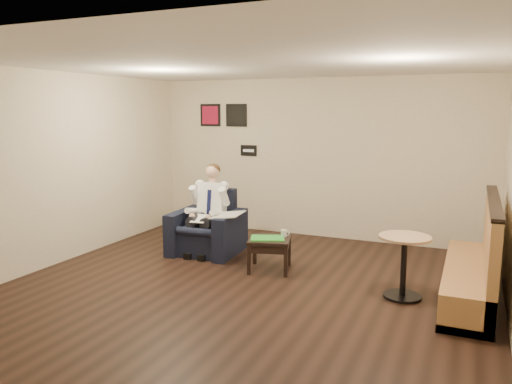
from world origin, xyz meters
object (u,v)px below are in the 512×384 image
at_px(armchair, 207,222).
at_px(green_folder, 267,238).
at_px(side_table, 270,254).
at_px(coffee_mug, 284,233).
at_px(cafe_table, 404,267).
at_px(smartphone, 275,235).
at_px(seated_man, 203,213).
at_px(banquette, 470,249).

bearing_deg(armchair, green_folder, -23.82).
bearing_deg(side_table, coffee_mug, 48.48).
height_order(armchair, cafe_table, armchair).
height_order(smartphone, cafe_table, cafe_table).
xyz_separation_m(seated_man, green_folder, (1.21, -0.32, -0.20)).
bearing_deg(smartphone, armchair, 163.89).
distance_m(seated_man, coffee_mug, 1.40).
distance_m(seated_man, smartphone, 1.27).
height_order(green_folder, banquette, banquette).
distance_m(armchair, banquette, 3.87).
relative_size(side_table, coffee_mug, 5.79).
height_order(coffee_mug, banquette, banquette).
relative_size(seated_man, side_table, 2.35).
bearing_deg(green_folder, cafe_table, -9.08).
bearing_deg(seated_man, banquette, -8.31).
relative_size(side_table, smartphone, 3.93).
height_order(armchair, smartphone, armchair).
xyz_separation_m(smartphone, cafe_table, (1.86, -0.50, -0.09)).
height_order(side_table, banquette, banquette).
bearing_deg(cafe_table, armchair, 166.39).
xyz_separation_m(coffee_mug, smartphone, (-0.14, 0.01, -0.04)).
distance_m(seated_man, green_folder, 1.27).
bearing_deg(banquette, coffee_mug, 175.52).
height_order(armchair, banquette, banquette).
xyz_separation_m(armchair, banquette, (3.84, -0.45, 0.11)).
bearing_deg(banquette, armchair, 173.34).
relative_size(green_folder, smartphone, 3.21).
relative_size(green_folder, coffee_mug, 4.74).
xyz_separation_m(seated_man, cafe_table, (3.11, -0.63, -0.29)).
xyz_separation_m(green_folder, banquette, (2.62, 0.00, 0.13)).
bearing_deg(seated_man, coffee_mug, -8.86).
bearing_deg(armchair, side_table, -22.31).
relative_size(seated_man, banquette, 0.57).
xyz_separation_m(coffee_mug, cafe_table, (1.72, -0.50, -0.13)).
height_order(seated_man, banquette, seated_man).
xyz_separation_m(smartphone, banquette, (2.58, -0.20, 0.13)).
relative_size(smartphone, cafe_table, 0.19).
relative_size(armchair, cafe_table, 1.32).
xyz_separation_m(armchair, smartphone, (1.26, -0.25, -0.02)).
bearing_deg(smartphone, seated_man, 169.54).
bearing_deg(cafe_table, banquette, 23.05).
height_order(side_table, smartphone, smartphone).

